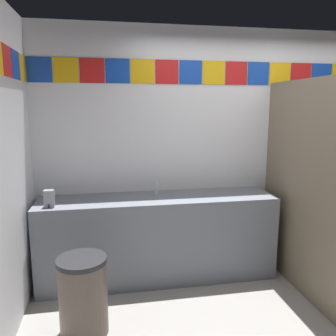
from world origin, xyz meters
The scene contains 8 objects.
ground_plane centered at (0.00, 0.00, 0.00)m, with size 10.02×10.02×0.00m, color gray.
wall_back centered at (0.00, 1.44, 1.31)m, with size 4.55×0.09×2.61m.
vanity_counter centered at (-1.03, 1.13, 0.44)m, with size 2.40×0.55×0.87m.
faucet_center centered at (-1.03, 1.21, 0.92)m, with size 0.04×0.10×0.14m.
soap_dispenser centered at (-2.06, 0.97, 0.95)m, with size 0.09×0.09×0.16m.
stall_divider centered at (0.46, 0.41, 1.02)m, with size 0.92×1.47×2.03m.
toilet centered at (0.92, 0.97, 0.30)m, with size 0.39×0.49×0.74m.
trash_bin centered at (-1.74, 0.34, 0.32)m, with size 0.39×0.39×0.63m.
Camera 1 is at (-1.51, -2.17, 1.78)m, focal length 36.09 mm.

